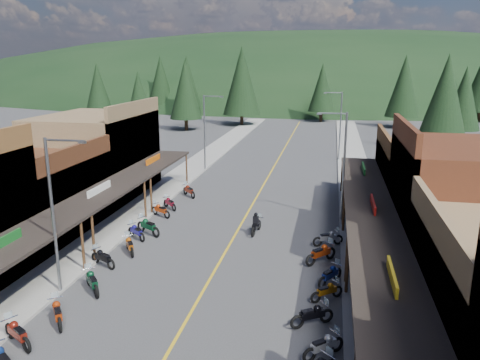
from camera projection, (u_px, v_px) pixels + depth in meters
The scene contains 43 objects.
ground at pixel (223, 257), 28.26m from camera, with size 220.00×220.00×0.00m, color #38383A.
centerline at pixel (268, 178), 47.27m from camera, with size 0.15×90.00×0.01m, color gold.
sidewalk_west at pixel (185, 173), 48.87m from camera, with size 3.40×94.00×0.15m, color gray.
sidewalk_east at pixel (356, 181), 45.63m from camera, with size 3.40×94.00×0.15m, color gray.
shop_west_2 at pixel (32, 196), 31.81m from camera, with size 10.90×9.00×6.20m.
shop_west_3 at pixel (98, 155), 40.70m from camera, with size 10.90×10.20×8.20m.
shop_east_2 at pixel (466, 206), 26.43m from camera, with size 10.90×9.00×8.20m.
shop_east_3 at pixel (431, 181), 35.80m from camera, with size 10.90×10.20×6.20m.
streetlight_0 at pixel (55, 210), 22.75m from camera, with size 2.16×0.18×8.00m.
streetlight_1 at pixel (206, 129), 49.36m from camera, with size 2.16×0.18×8.00m.
streetlight_2 at pixel (342, 162), 33.46m from camera, with size 2.16×0.18×8.00m.
streetlight_3 at pixel (339, 123), 54.37m from camera, with size 2.16×0.18×8.00m.
ridge_hill at pixel (314, 96), 156.57m from camera, with size 310.00×140.00×60.00m, color black.
pine_0 at pixel (98, 86), 93.04m from camera, with size 5.04×5.04×11.00m.
pine_1 at pixel (187, 81), 97.47m from camera, with size 5.88×5.88×12.50m.
pine_2 at pixel (242, 81), 83.26m from camera, with size 6.72×6.72×14.00m.
pine_3 at pixel (322, 88), 88.63m from camera, with size 5.04×5.04×11.00m.
pine_4 at pixel (404, 86), 80.13m from camera, with size 5.88×5.88×12.50m.
pine_7 at pixel (161, 80), 104.66m from camera, with size 5.88×5.88×12.50m.
pine_8 at pixel (139, 99), 68.90m from camera, with size 4.48×4.48×10.00m.
pine_9 at pixel (464, 98), 64.96m from camera, with size 4.93×4.93×10.80m.
pine_10 at pixel (185, 90), 77.45m from camera, with size 5.38×5.38×11.60m.
pine_11 at pixel (445, 96), 58.86m from camera, with size 5.82×5.82×12.40m.
bike_west_2 at pixel (2, 360), 17.44m from camera, with size 0.77×2.31×1.32m, color navy, non-canonical shape.
bike_west_3 at pixel (17, 332), 19.30m from camera, with size 0.72×2.16×1.24m, color maroon, non-canonical shape.
bike_west_4 at pixel (57, 312), 20.90m from camera, with size 0.71×2.12×1.21m, color #A8320C, non-canonical shape.
bike_west_5 at pixel (92, 281), 23.81m from camera, with size 0.73×2.20×1.26m, color #0B381F, non-canonical shape.
bike_west_6 at pixel (103, 257), 26.77m from camera, with size 0.68×2.04×1.17m, color black, non-canonical shape.
bike_west_7 at pixel (130, 244), 28.61m from camera, with size 0.67×2.01×1.15m, color #BA540D, non-canonical shape.
bike_west_8 at pixel (136, 231), 30.91m from camera, with size 0.66×1.97×1.13m, color navy, non-canonical shape.
bike_west_9 at pixel (148, 225), 31.66m from camera, with size 0.76×2.29×1.31m, color #0D4526, non-canonical shape.
bike_west_10 at pixel (161, 210), 35.32m from camera, with size 0.67×2.00×1.14m, color #9E310B, non-canonical shape.
bike_west_11 at pixel (170, 203), 37.14m from camera, with size 0.63×1.88×1.07m, color maroon, non-canonical shape.
bike_west_12 at pixel (189, 190), 40.50m from camera, with size 0.70×2.09×1.19m, color maroon, non-canonical shape.
bike_east_4 at pixel (324, 345), 18.55m from camera, with size 0.66×1.99×1.14m, color #ABACB1, non-canonical shape.
bike_east_5 at pixel (312, 314), 20.75m from camera, with size 0.69×2.08×1.19m, color black, non-canonical shape.
bike_east_6 at pixel (327, 290), 23.00m from camera, with size 0.62×1.86×1.07m, color #9C590B, non-canonical shape.
bike_east_7 at pixel (330, 274), 24.64m from camera, with size 0.69×2.06×1.18m, color navy, non-canonical shape.
bike_east_8 at pixel (321, 252), 27.23m from camera, with size 0.77×2.31×1.32m, color #9E300B, non-canonical shape.
bike_east_9 at pixel (328, 237), 29.79m from camera, with size 0.67×2.00×1.14m, color gray, non-canonical shape.
rider_on_bike at pixel (256, 225), 31.88m from camera, with size 0.95×2.14×1.58m.
pedestrian_east_a at pixel (361, 254), 25.94m from camera, with size 0.68×0.45×1.86m, color #211D2C.
pedestrian_east_b at pixel (347, 188), 39.59m from camera, with size 0.83×0.48×1.70m, color #4C3D30.
Camera 1 is at (6.08, -25.53, 11.52)m, focal length 35.00 mm.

